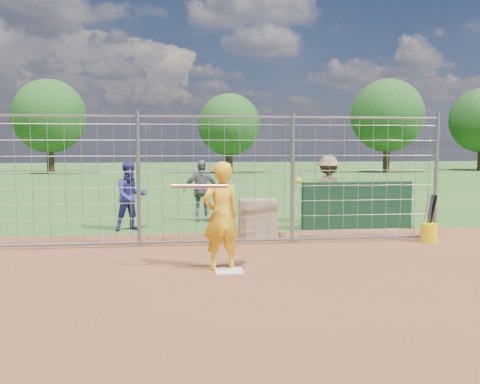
{
  "coord_description": "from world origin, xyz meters",
  "views": [
    {
      "loc": [
        -0.85,
        -8.32,
        1.98
      ],
      "look_at": [
        0.3,
        0.8,
        1.15
      ],
      "focal_mm": 40.0,
      "sensor_mm": 36.0,
      "label": 1
    }
  ],
  "objects": [
    {
      "name": "bystander_c",
      "position": [
        2.99,
        4.53,
        0.84
      ],
      "size": [
        1.16,
        0.78,
        1.68
      ],
      "primitive_type": "imported",
      "rotation": [
        0.0,
        0.0,
        2.99
      ],
      "color": "#87664A",
      "rests_on": "ground"
    },
    {
      "name": "tree_line",
      "position": [
        3.13,
        28.13,
        3.71
      ],
      "size": [
        44.66,
        6.72,
        6.48
      ],
      "color": "#3F2B19",
      "rests_on": "ground"
    },
    {
      "name": "ground",
      "position": [
        0.0,
        0.0,
        0.0
      ],
      "size": [
        100.0,
        100.0,
        0.0
      ],
      "primitive_type": "plane",
      "color": "#2D591E",
      "rests_on": "ground"
    },
    {
      "name": "bucket_with_bats",
      "position": [
        4.27,
        1.76,
        0.25
      ],
      "size": [
        0.34,
        0.37,
        0.97
      ],
      "color": "yellow",
      "rests_on": "ground"
    },
    {
      "name": "equipment_bin",
      "position": [
        0.95,
        2.88,
        0.4
      ],
      "size": [
        0.83,
        0.59,
        0.8
      ],
      "primitive_type": "cube",
      "rotation": [
        0.0,
        0.0,
        -0.05
      ],
      "color": "tan",
      "rests_on": "ground"
    },
    {
      "name": "dugout_wall",
      "position": [
        3.4,
        3.6,
        0.55
      ],
      "size": [
        2.6,
        0.2,
        1.1
      ],
      "primitive_type": "cube",
      "color": "#11381E",
      "rests_on": "ground"
    },
    {
      "name": "infield_dirt",
      "position": [
        0.0,
        -3.0,
        0.01
      ],
      "size": [
        18.0,
        18.0,
        0.0
      ],
      "primitive_type": "plane",
      "color": "brown",
      "rests_on": "ground"
    },
    {
      "name": "backstop_fence",
      "position": [
        0.0,
        2.0,
        1.26
      ],
      "size": [
        9.08,
        0.08,
        2.6
      ],
      "color": "gray",
      "rests_on": "ground"
    },
    {
      "name": "bystander_b",
      "position": [
        -0.13,
        5.35,
        0.79
      ],
      "size": [
        0.94,
        0.42,
        1.58
      ],
      "primitive_type": "imported",
      "rotation": [
        0.0,
        0.0,
        0.04
      ],
      "color": "slate",
      "rests_on": "ground"
    },
    {
      "name": "equipment_in_play",
      "position": [
        -0.1,
        -0.31,
        1.36
      ],
      "size": [
        1.96,
        0.39,
        0.17
      ],
      "color": "silver",
      "rests_on": "ground"
    },
    {
      "name": "bystander_a",
      "position": [
        -1.81,
        4.07,
        0.79
      ],
      "size": [
        0.94,
        0.85,
        1.57
      ],
      "primitive_type": "imported",
      "rotation": [
        0.0,
        0.0,
        0.4
      ],
      "color": "navy",
      "rests_on": "ground"
    },
    {
      "name": "batter",
      "position": [
        -0.11,
        -0.05,
        0.85
      ],
      "size": [
        0.72,
        0.59,
        1.71
      ],
      "primitive_type": "imported",
      "rotation": [
        0.0,
        0.0,
        3.48
      ],
      "color": "#FDB116",
      "rests_on": "ground"
    },
    {
      "name": "home_plate",
      "position": [
        0.0,
        -0.2,
        0.01
      ],
      "size": [
        0.43,
        0.43,
        0.02
      ],
      "primitive_type": "cube",
      "color": "silver",
      "rests_on": "ground"
    }
  ]
}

